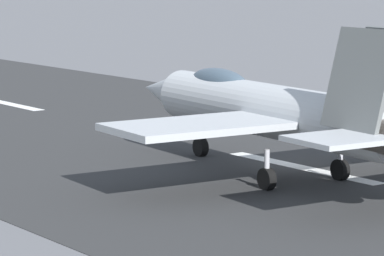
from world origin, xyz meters
name	(u,v)px	position (x,y,z in m)	size (l,w,h in m)	color
ground_plane	(302,168)	(0.00, 0.00, 0.00)	(400.00, 400.00, 0.00)	#5E5F62
runway_strip	(302,168)	(-0.02, 0.00, 0.01)	(240.00, 26.00, 0.02)	#2E2E2F
fighter_jet	(273,109)	(-0.54, 1.96, 2.44)	(17.60, 13.89, 5.64)	#AFB3B7
marker_cone_far	(234,89)	(20.60, -13.30, 0.28)	(0.44, 0.44, 0.55)	orange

